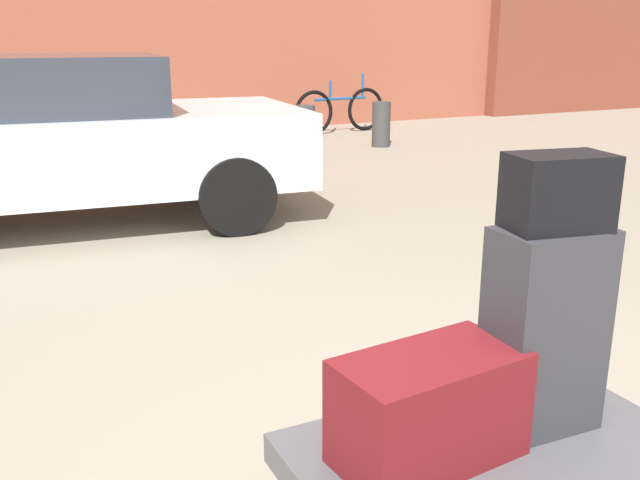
{
  "coord_description": "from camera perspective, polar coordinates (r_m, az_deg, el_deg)",
  "views": [
    {
      "loc": [
        -1.33,
        -1.52,
        1.58
      ],
      "look_at": [
        0.0,
        1.2,
        0.69
      ],
      "focal_mm": 39.32,
      "sensor_mm": 36.0,
      "label": 1
    }
  ],
  "objects": [
    {
      "name": "duffel_bag_black_topmost_pile",
      "position": [
        2.23,
        18.81,
        3.73
      ],
      "size": [
        0.33,
        0.24,
        0.23
      ],
      "primitive_type": "cube",
      "rotation": [
        0.0,
        0.0,
        -0.19
      ],
      "color": "black",
      "rests_on": "suitcase_charcoal_front_left"
    },
    {
      "name": "parked_car",
      "position": [
        6.37,
        -22.01,
        7.8
      ],
      "size": [
        4.46,
        2.27,
        1.42
      ],
      "color": "silver",
      "rests_on": "ground_plane"
    },
    {
      "name": "duffel_bag_maroon_front_right",
      "position": [
        2.17,
        8.88,
        -13.37
      ],
      "size": [
        0.59,
        0.35,
        0.33
      ],
      "primitive_type": "cube",
      "rotation": [
        0.0,
        0.0,
        0.09
      ],
      "color": "maroon",
      "rests_on": "luggage_cart"
    },
    {
      "name": "bollard_kerb_mid",
      "position": [
        10.39,
        5.0,
        9.36
      ],
      "size": [
        0.27,
        0.27,
        0.65
      ],
      "primitive_type": "cylinder",
      "color": "#383838",
      "rests_on": "ground_plane"
    },
    {
      "name": "bicycle_leaning",
      "position": [
        11.87,
        1.67,
        10.52
      ],
      "size": [
        1.76,
        0.25,
        0.96
      ],
      "color": "black",
      "rests_on": "ground_plane"
    },
    {
      "name": "suitcase_charcoal_front_left",
      "position": [
        2.36,
        17.81,
        -7.0
      ],
      "size": [
        0.36,
        0.23,
        0.67
      ],
      "primitive_type": "cube",
      "rotation": [
        0.0,
        0.0,
        -0.04
      ],
      "color": "#2D2D33",
      "rests_on": "luggage_cart"
    },
    {
      "name": "bollard_kerb_near",
      "position": [
        9.83,
        -1.17,
        9.02
      ],
      "size": [
        0.27,
        0.27,
        0.65
      ],
      "primitive_type": "cylinder",
      "color": "#383838",
      "rests_on": "ground_plane"
    },
    {
      "name": "luggage_cart",
      "position": [
        2.41,
        13.24,
        -17.13
      ],
      "size": [
        1.24,
        0.7,
        0.34
      ],
      "color": "#4C4C51",
      "rests_on": "ground_plane"
    }
  ]
}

